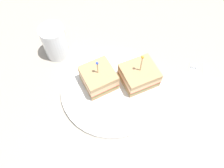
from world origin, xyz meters
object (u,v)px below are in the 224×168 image
(plate, at_px, (112,89))
(drink_glass, at_px, (55,43))
(sandwich_half_front, at_px, (99,78))
(sandwich_half_back, at_px, (139,75))
(napkin, at_px, (199,90))
(fork, at_px, (193,76))
(knife, at_px, (206,81))

(plate, bearing_deg, drink_glass, -44.16)
(plate, distance_m, drink_glass, 0.22)
(plate, xyz_separation_m, sandwich_half_front, (0.03, -0.02, 0.03))
(sandwich_half_back, height_order, napkin, sandwich_half_back)
(sandwich_half_back, xyz_separation_m, drink_glass, (0.23, -0.13, 0.01))
(sandwich_half_back, distance_m, fork, 0.17)
(plate, relative_size, sandwich_half_front, 2.62)
(sandwich_half_back, bearing_deg, knife, 175.39)
(sandwich_half_back, relative_size, drink_glass, 1.08)
(sandwich_half_front, relative_size, sandwich_half_back, 0.96)
(plate, bearing_deg, sandwich_half_back, -167.87)
(fork, distance_m, knife, 0.04)
(sandwich_half_front, xyz_separation_m, knife, (-0.31, 0.02, -0.04))
(sandwich_half_front, height_order, napkin, sandwich_half_front)
(plate, relative_size, drink_glass, 2.72)
(knife, bearing_deg, sandwich_half_back, -4.61)
(sandwich_half_front, xyz_separation_m, napkin, (-0.28, 0.04, -0.04))
(sandwich_half_front, bearing_deg, sandwich_half_back, 179.03)
(sandwich_half_back, relative_size, fork, 0.93)
(plate, bearing_deg, knife, -179.93)
(plate, height_order, napkin, plate)
(sandwich_half_front, relative_size, napkin, 1.08)
(sandwich_half_front, distance_m, napkin, 0.29)
(sandwich_half_back, bearing_deg, napkin, 165.92)
(fork, xyz_separation_m, knife, (-0.04, 0.02, 0.00))
(plate, relative_size, fork, 2.33)
(sandwich_half_back, distance_m, napkin, 0.18)
(knife, bearing_deg, napkin, 41.99)
(sandwich_half_back, height_order, knife, sandwich_half_back)
(sandwich_half_back, distance_m, drink_glass, 0.26)
(napkin, bearing_deg, sandwich_half_front, -9.00)
(drink_glass, bearing_deg, napkin, 156.36)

